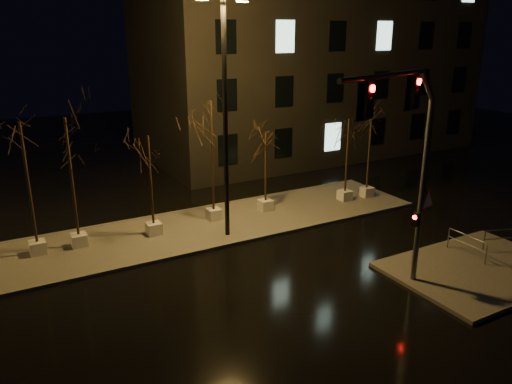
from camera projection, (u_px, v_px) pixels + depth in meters
ground at (272, 278)px, 19.35m from camera, size 90.00×90.00×0.00m
median at (209, 226)px, 24.31m from camera, size 22.00×5.00×0.15m
sidewalk_corner at (478, 269)px, 19.90m from camera, size 7.00×5.00×0.15m
building at (309, 53)px, 38.47m from camera, size 25.00×12.00×15.00m
tree_0 at (24, 153)px, 19.80m from camera, size 1.80×1.80×5.76m
tree_1 at (68, 148)px, 20.53m from camera, size 1.80×1.80×5.82m
tree_2 at (149, 159)px, 22.04m from camera, size 1.80×1.80×4.75m
tree_3 at (211, 128)px, 23.55m from camera, size 1.80×1.80×6.06m
tree_4 at (266, 150)px, 25.27m from camera, size 1.80×1.80×4.25m
tree_5 at (348, 138)px, 26.71m from camera, size 1.80×1.80×4.65m
tree_6 at (371, 119)px, 27.04m from camera, size 1.80×1.80×5.85m
traffic_signal_mast at (409, 153)px, 16.52m from camera, size 6.20×1.87×7.84m
streetlight_main at (225, 105)px, 21.27m from camera, size 2.58×0.87×10.39m
guard_rail_a at (508, 236)px, 21.32m from camera, size 2.10×0.79×0.96m
guard_rail_b at (467, 242)px, 20.77m from camera, size 0.07×1.94×0.92m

